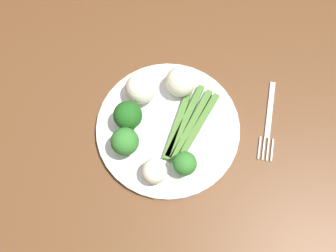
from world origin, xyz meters
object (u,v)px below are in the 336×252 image
Objects in this scene: plate at (168,128)px; broccoli_right at (185,164)px; broccoli_near_center at (125,142)px; dining_table at (148,142)px; asparagus_bundle at (188,124)px; cauliflower_left at (141,88)px; cauliflower_mid at (154,171)px; fork at (269,121)px; cauliflower_back at (181,82)px; broccoli_back_right at (128,114)px.

broccoli_right is (-0.03, 0.08, 0.04)m from plate.
plate is 4.39× the size of broccoli_near_center.
asparagus_bundle is (-0.08, 0.01, 0.13)m from dining_table.
cauliflower_mid is (-0.02, 0.16, -0.01)m from cauliflower_left.
plate is at bearing -152.77° from broccoli_near_center.
cauliflower_mid is (0.03, 0.09, 0.03)m from plate.
broccoli_right is 1.14× the size of cauliflower_mid.
asparagus_bundle is 0.16m from fork.
broccoli_right is 0.06m from cauliflower_mid.
cauliflower_back is at bearing -106.71° from cauliflower_mid.
broccoli_right reaches higher than plate.
broccoli_back_right is 0.27m from fork.
asparagus_bundle is 0.11m from broccoli_back_right.
cauliflower_mid reaches higher than dining_table.
broccoli_near_center is at bearing -45.20° from cauliflower_mid.
dining_table is 8.61× the size of asparagus_bundle.
plate is 1.65× the size of fork.
cauliflower_mid is 0.28× the size of fork.
cauliflower_mid reaches higher than asparagus_bundle.
fork is at bearing -154.85° from cauliflower_mid.
fork is at bearing -169.09° from broccoli_near_center.
asparagus_bundle is at bearing 174.76° from broccoli_back_right.
broccoli_back_right is (0.03, -0.00, 0.16)m from dining_table.
broccoli_right is at bearing 109.35° from plate.
broccoli_back_right is 1.41× the size of cauliflower_mid.
broccoli_near_center is 1.35× the size of cauliflower_mid.
cauliflower_mid is 0.25m from fork.
cauliflower_left is at bearing -104.18° from broccoli_near_center.
cauliflower_mid is at bearing 114.17° from broccoli_back_right.
cauliflower_left is 0.25m from fork.
dining_table is 0.17m from broccoli_near_center.
cauliflower_left reaches higher than asparagus_bundle.
cauliflower_back is (0.01, -0.08, 0.02)m from asparagus_bundle.
cauliflower_back reaches higher than cauliflower_mid.
cauliflower_left is at bearing -81.28° from cauliflower_mid.
broccoli_near_center reaches higher than dining_table.
cauliflower_left is (0.01, -0.06, 0.15)m from dining_table.
broccoli_near_center is 0.38× the size of fork.
cauliflower_mid is at bearing 100.01° from dining_table.
cauliflower_mid is (-0.05, 0.10, -0.01)m from broccoli_back_right.
dining_table is 23.79× the size of cauliflower_back.
broccoli_near_center is (0.11, 0.04, 0.03)m from asparagus_bundle.
broccoli_near_center is at bearing -67.16° from fork.
dining_table is 21.65× the size of broccoli_back_right.
broccoli_near_center is at bearing 85.37° from broccoli_back_right.
plate is 0.10m from cauliflower_mid.
cauliflower_left is at bearing 81.09° from asparagus_bundle.
cauliflower_mid reaches higher than plate.
plate is 5.19× the size of broccoli_right.
broccoli_back_right is 0.39× the size of fork.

